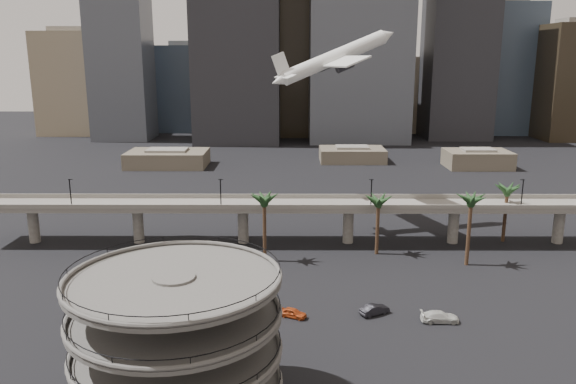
{
  "coord_description": "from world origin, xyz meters",
  "views": [
    {
      "loc": [
        -1.13,
        -57.44,
        37.92
      ],
      "look_at": [
        -1.48,
        28.0,
        17.41
      ],
      "focal_mm": 35.0,
      "sensor_mm": 36.0,
      "label": 1
    }
  ],
  "objects_px": {
    "parking_ramp": "(177,334)",
    "overpass": "(296,209)",
    "airborne_jet": "(334,58)",
    "car_b": "(375,309)",
    "car_a": "(293,313)",
    "car_c": "(440,317)"
  },
  "relations": [
    {
      "from": "airborne_jet",
      "to": "car_b",
      "type": "bearing_deg",
      "value": -105.37
    },
    {
      "from": "parking_ramp",
      "to": "car_c",
      "type": "bearing_deg",
      "value": 33.59
    },
    {
      "from": "car_a",
      "to": "car_b",
      "type": "xyz_separation_m",
      "value": [
        12.38,
        1.05,
        0.06
      ]
    },
    {
      "from": "airborne_jet",
      "to": "parking_ramp",
      "type": "bearing_deg",
      "value": -126.32
    },
    {
      "from": "car_a",
      "to": "car_c",
      "type": "height_order",
      "value": "car_c"
    },
    {
      "from": "car_a",
      "to": "airborne_jet",
      "type": "bearing_deg",
      "value": 13.47
    },
    {
      "from": "car_c",
      "to": "overpass",
      "type": "bearing_deg",
      "value": 30.35
    },
    {
      "from": "overpass",
      "to": "car_c",
      "type": "xyz_separation_m",
      "value": [
        20.91,
        -36.48,
        -6.53
      ]
    },
    {
      "from": "overpass",
      "to": "car_b",
      "type": "relative_size",
      "value": 27.55
    },
    {
      "from": "overpass",
      "to": "parking_ramp",
      "type": "bearing_deg",
      "value": -102.43
    },
    {
      "from": "overpass",
      "to": "airborne_jet",
      "type": "distance_m",
      "value": 33.68
    },
    {
      "from": "airborne_jet",
      "to": "car_a",
      "type": "bearing_deg",
      "value": -120.47
    },
    {
      "from": "overpass",
      "to": "car_b",
      "type": "bearing_deg",
      "value": -71.06
    },
    {
      "from": "car_b",
      "to": "parking_ramp",
      "type": "bearing_deg",
      "value": 106.62
    },
    {
      "from": "car_c",
      "to": "airborne_jet",
      "type": "bearing_deg",
      "value": 15.19
    },
    {
      "from": "airborne_jet",
      "to": "car_c",
      "type": "height_order",
      "value": "airborne_jet"
    },
    {
      "from": "car_a",
      "to": "car_c",
      "type": "bearing_deg",
      "value": -69.5
    },
    {
      "from": "overpass",
      "to": "airborne_jet",
      "type": "xyz_separation_m",
      "value": [
        8.27,
        11.82,
        30.44
      ]
    },
    {
      "from": "overpass",
      "to": "car_c",
      "type": "distance_m",
      "value": 42.55
    },
    {
      "from": "parking_ramp",
      "to": "airborne_jet",
      "type": "bearing_deg",
      "value": 73.28
    },
    {
      "from": "parking_ramp",
      "to": "overpass",
      "type": "xyz_separation_m",
      "value": [
        13.0,
        59.0,
        -2.5
      ]
    },
    {
      "from": "overpass",
      "to": "car_a",
      "type": "relative_size",
      "value": 31.01
    }
  ]
}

